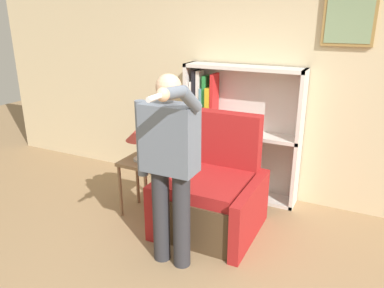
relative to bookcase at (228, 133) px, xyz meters
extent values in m
cube|color=beige|center=(0.37, 0.16, 0.64)|extent=(8.00, 0.06, 2.80)
cube|color=olive|center=(1.18, 0.11, 1.29)|extent=(0.49, 0.04, 0.52)
cube|color=gray|center=(1.18, 0.09, 1.29)|extent=(0.43, 0.01, 0.46)
cube|color=silver|center=(-0.50, -0.02, 0.02)|extent=(0.04, 0.28, 1.56)
cube|color=silver|center=(0.83, -0.02, 0.02)|extent=(0.04, 0.28, 1.56)
cube|color=silver|center=(0.17, 0.11, 0.02)|extent=(1.37, 0.01, 1.56)
cube|color=silver|center=(0.17, -0.02, -0.74)|extent=(1.37, 0.28, 0.04)
cube|color=silver|center=(0.17, -0.02, 0.02)|extent=(1.37, 0.28, 0.04)
cube|color=silver|center=(0.17, -0.02, 0.78)|extent=(1.37, 0.28, 0.04)
cube|color=red|center=(-0.45, -0.02, -0.49)|extent=(0.04, 0.23, 0.47)
cube|color=white|center=(-0.40, -0.02, -0.49)|extent=(0.05, 0.20, 0.46)
cube|color=#9E7A47|center=(-0.35, -0.02, -0.40)|extent=(0.03, 0.19, 0.65)
cube|color=red|center=(-0.31, -0.02, -0.47)|extent=(0.03, 0.20, 0.50)
cube|color=purple|center=(-0.26, -0.02, -0.44)|extent=(0.04, 0.17, 0.56)
cube|color=#5B99A8|center=(-0.21, -0.02, -0.50)|extent=(0.03, 0.17, 0.45)
cube|color=#9E7A47|center=(-0.17, -0.02, -0.42)|extent=(0.03, 0.17, 0.60)
cube|color=white|center=(-0.45, -0.02, 0.31)|extent=(0.03, 0.18, 0.55)
cube|color=black|center=(-0.41, -0.02, 0.38)|extent=(0.04, 0.18, 0.68)
cube|color=white|center=(-0.36, -0.02, 0.38)|extent=(0.04, 0.16, 0.68)
cube|color=#5B99A8|center=(-0.32, -0.02, 0.28)|extent=(0.03, 0.18, 0.48)
cube|color=#238438|center=(-0.28, -0.02, 0.35)|extent=(0.04, 0.16, 0.62)
cube|color=gold|center=(-0.23, -0.02, 0.29)|extent=(0.05, 0.22, 0.49)
cube|color=red|center=(-0.18, -0.02, 0.37)|extent=(0.04, 0.20, 0.65)
cube|color=#4C3823|center=(0.17, -0.90, -0.53)|extent=(0.75, 0.86, 0.46)
cube|color=#A31E1E|center=(0.17, -0.94, -0.24)|extent=(0.71, 0.74, 0.12)
cube|color=#A31E1E|center=(0.17, -0.51, -0.07)|extent=(0.75, 0.16, 0.92)
cube|color=#A31E1E|center=(-0.26, -0.90, -0.48)|extent=(0.10, 0.94, 0.57)
cube|color=#A31E1E|center=(0.59, -0.90, -0.48)|extent=(0.10, 0.94, 0.57)
cylinder|color=#2D2D33|center=(-0.02, -1.54, -0.32)|extent=(0.15, 0.15, 0.88)
cylinder|color=#2D2D33|center=(0.18, -1.54, -0.32)|extent=(0.15, 0.15, 0.88)
cube|color=slate|center=(0.08, -1.54, 0.40)|extent=(0.45, 0.24, 0.56)
sphere|color=#DBAD89|center=(0.08, -1.54, 0.81)|extent=(0.20, 0.20, 0.20)
cylinder|color=slate|center=(-0.19, -1.54, 0.35)|extent=(0.09, 0.09, 0.65)
cylinder|color=slate|center=(0.32, -1.65, 0.76)|extent=(0.09, 0.28, 0.23)
cylinder|color=slate|center=(0.32, -1.90, 0.85)|extent=(0.08, 0.27, 0.10)
sphere|color=#DBAD89|center=(0.32, -2.03, 0.86)|extent=(0.09, 0.09, 0.09)
cylinder|color=white|center=(0.32, -2.12, 0.86)|extent=(0.04, 0.15, 0.04)
cube|color=#846647|center=(-0.65, -0.91, -0.16)|extent=(0.39, 0.39, 0.04)
cylinder|color=#846647|center=(-0.81, -1.08, -0.47)|extent=(0.04, 0.04, 0.59)
cylinder|color=#846647|center=(-0.48, -1.08, -0.47)|extent=(0.04, 0.04, 0.59)
cylinder|color=#846647|center=(-0.81, -0.75, -0.47)|extent=(0.04, 0.04, 0.59)
cylinder|color=#846647|center=(-0.48, -0.75, -0.47)|extent=(0.04, 0.04, 0.59)
cylinder|color=#B7B2A8|center=(-0.65, -0.91, -0.13)|extent=(0.15, 0.15, 0.02)
cylinder|color=#B7B2A8|center=(-0.65, -0.91, -0.01)|extent=(0.04, 0.04, 0.20)
cone|color=#B2382D|center=(-0.65, -0.91, 0.16)|extent=(0.29, 0.29, 0.14)
camera|label=1|loc=(1.49, -4.01, 1.33)|focal=35.00mm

